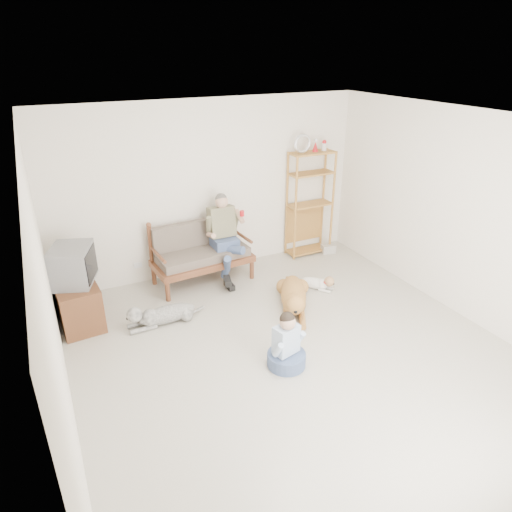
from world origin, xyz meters
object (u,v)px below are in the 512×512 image
tv_stand (77,302)px  golden_retriever (294,297)px  loveseat (201,251)px  etagere (310,203)px

tv_stand → golden_retriever: tv_stand is taller
tv_stand → golden_retriever: bearing=-23.2°
tv_stand → golden_retriever: 2.91m
loveseat → tv_stand: 1.95m
etagere → golden_retriever: etagere is taller
loveseat → golden_retriever: loveseat is taller
loveseat → etagere: 2.10m
tv_stand → etagere: bearing=4.5°
etagere → golden_retriever: 2.09m
etagere → tv_stand: size_ratio=2.26×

